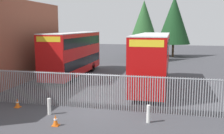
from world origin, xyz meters
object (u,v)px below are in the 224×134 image
(double_decker_bus_near_gate, at_px, (152,58))
(double_decker_bus_behind_fence_left, at_px, (73,52))
(bollard_near_left, at_px, (49,106))
(traffic_cone_by_gate, at_px, (17,103))
(traffic_cone_mid_forecourt, at_px, (56,120))
(bollard_center_front, at_px, (148,114))

(double_decker_bus_near_gate, distance_m, double_decker_bus_behind_fence_left, 8.99)
(bollard_near_left, xyz_separation_m, traffic_cone_by_gate, (-2.54, 0.75, -0.19))
(traffic_cone_by_gate, height_order, traffic_cone_mid_forecourt, same)
(bollard_center_front, bearing_deg, double_decker_bus_behind_fence_left, 126.90)
(double_decker_bus_behind_fence_left, relative_size, traffic_cone_mid_forecourt, 18.32)
(double_decker_bus_near_gate, bearing_deg, bollard_center_front, -86.86)
(double_decker_bus_behind_fence_left, xyz_separation_m, traffic_cone_mid_forecourt, (4.17, -13.16, -2.13))
(double_decker_bus_near_gate, height_order, traffic_cone_by_gate, double_decker_bus_near_gate)
(double_decker_bus_behind_fence_left, height_order, bollard_near_left, double_decker_bus_behind_fence_left)
(double_decker_bus_near_gate, relative_size, bollard_center_front, 11.38)
(double_decker_bus_behind_fence_left, distance_m, traffic_cone_mid_forecourt, 13.97)
(double_decker_bus_behind_fence_left, relative_size, bollard_near_left, 11.38)
(double_decker_bus_behind_fence_left, xyz_separation_m, bollard_near_left, (3.05, -11.63, -1.95))
(double_decker_bus_behind_fence_left, distance_m, bollard_near_left, 12.18)
(bollard_near_left, bearing_deg, double_decker_bus_behind_fence_left, 104.71)
(double_decker_bus_near_gate, height_order, traffic_cone_mid_forecourt, double_decker_bus_near_gate)
(double_decker_bus_behind_fence_left, xyz_separation_m, traffic_cone_by_gate, (0.51, -10.89, -2.13))
(double_decker_bus_near_gate, distance_m, traffic_cone_by_gate, 10.95)
(double_decker_bus_behind_fence_left, distance_m, traffic_cone_by_gate, 11.11)
(double_decker_bus_near_gate, xyz_separation_m, bollard_center_front, (0.45, -8.16, -1.95))
(double_decker_bus_near_gate, xyz_separation_m, bollard_near_left, (-5.23, -8.16, -1.95))
(bollard_center_front, xyz_separation_m, traffic_cone_mid_forecourt, (-4.57, -1.53, -0.19))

